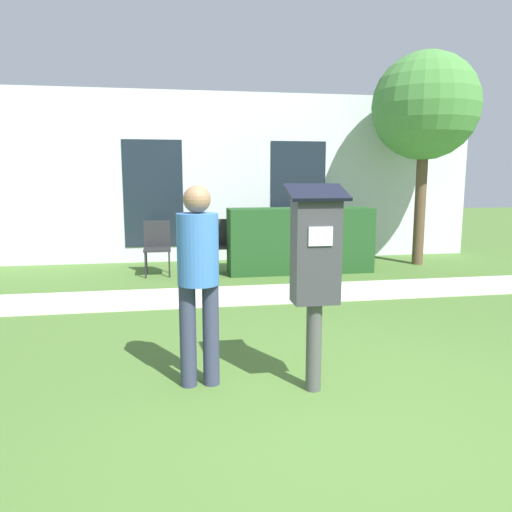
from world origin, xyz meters
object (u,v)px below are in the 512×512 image
Objects in this scene: parking_meter at (315,261)px; outdoor_chair_middle at (217,241)px; outdoor_chair_left at (157,243)px; person_standing at (198,270)px.

outdoor_chair_middle is at bearing 93.10° from parking_meter.
parking_meter is at bearing -89.09° from outdoor_chair_left.
parking_meter is 0.90m from person_standing.
person_standing is at bearing -98.69° from outdoor_chair_left.
outdoor_chair_middle is (-0.27, 4.96, -0.49)m from parking_meter.
person_standing is at bearing 164.13° from parking_meter.
parking_meter reaches higher than outdoor_chair_middle.
person_standing is (-0.86, 0.24, -0.09)m from parking_meter.
person_standing is 1.76× the size of outdoor_chair_left.
parking_meter is at bearing -91.52° from outdoor_chair_middle.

